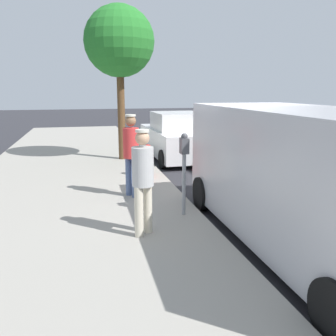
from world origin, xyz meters
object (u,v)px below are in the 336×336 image
Objects in this scene: parking_meter_near at (184,160)px; pedestrian_in_gray at (143,176)px; pedestrian_in_red at (131,150)px; street_tree at (119,42)px; parked_van at (306,175)px; fire_hydrant at (148,161)px; parked_sedan_behind at (176,137)px.

pedestrian_in_gray is at bearing 40.24° from parking_meter_near.
pedestrian_in_red is 5.13m from street_tree.
parked_van is at bearing 105.49° from street_tree.
parked_van is at bearing 109.31° from fire_hydrant.
parked_van reaches higher than fire_hydrant.
parked_sedan_behind is 3.48m from fire_hydrant.
street_tree reaches higher than parked_sedan_behind.
fire_hydrant is at bearing -88.16° from parking_meter_near.
parked_sedan_behind is (-0.00, -7.64, -0.41)m from parked_van.
parked_van is 6.07× the size of fire_hydrant.
parked_sedan_behind is at bearing -117.54° from fire_hydrant.
street_tree is at bearing -93.66° from pedestrian_in_red.
parking_meter_near is 0.90× the size of pedestrian_in_gray.
pedestrian_in_gray is (0.11, 2.14, -0.06)m from pedestrian_in_red.
pedestrian_in_gray is 3.98m from fire_hydrant.
parking_meter_near is 0.86× the size of pedestrian_in_red.
parked_sedan_behind is 0.91× the size of street_tree.
street_tree is (-0.28, -4.36, 2.70)m from pedestrian_in_red.
pedestrian_in_red is 3.63m from parked_van.
parked_van reaches higher than parking_meter_near.
street_tree reaches higher than fire_hydrant.
parked_sedan_behind is 5.14× the size of fire_hydrant.
parked_van reaches higher than pedestrian_in_red.
parked_van reaches higher than parked_sedan_behind.
pedestrian_in_gray is 7.35m from parked_sedan_behind.
fire_hydrant is (0.10, -3.12, -0.61)m from parking_meter_near.
parking_meter_near is at bearing 91.84° from fire_hydrant.
pedestrian_in_red is 2.14m from pedestrian_in_gray.
pedestrian_in_gray is at bearing 78.58° from fire_hydrant.
pedestrian_in_red is 2.06× the size of fire_hydrant.
parking_meter_near is 6.37m from street_tree.
pedestrian_in_red is 0.36× the size of street_tree.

